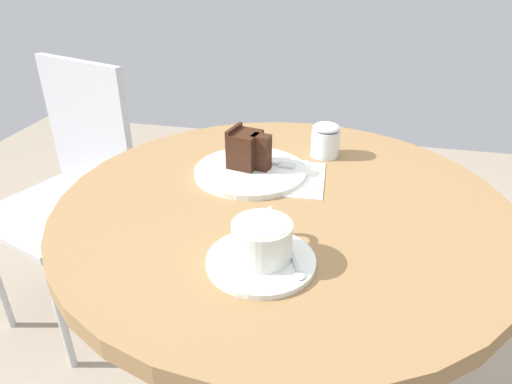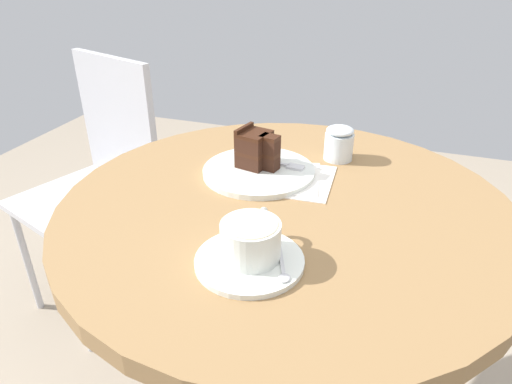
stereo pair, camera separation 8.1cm
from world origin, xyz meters
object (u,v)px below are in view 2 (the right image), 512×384
at_px(napkin, 287,178).
at_px(cafe_chair, 102,169).
at_px(saucer, 252,261).
at_px(cake_plate, 259,171).
at_px(coffee_cup, 251,239).
at_px(teaspoon, 282,266).
at_px(sugar_pot, 339,143).
at_px(fork, 280,164).
at_px(cake_slice, 256,149).

distance_m(napkin, cafe_chair, 0.82).
bearing_deg(saucer, cake_plate, 16.89).
height_order(coffee_cup, teaspoon, coffee_cup).
height_order(coffee_cup, sugar_pot, sugar_pot).
bearing_deg(cake_plate, teaspoon, -155.21).
bearing_deg(fork, cake_plate, -135.15).
relative_size(napkin, cafe_chair, 0.22).
xyz_separation_m(napkin, sugar_pot, (0.13, -0.08, 0.04)).
bearing_deg(coffee_cup, napkin, 4.32).
distance_m(saucer, sugar_pot, 0.43).
height_order(cake_plate, sugar_pot, sugar_pot).
bearing_deg(napkin, cafe_chair, 66.78).
xyz_separation_m(teaspoon, fork, (0.33, 0.10, 0.00)).
bearing_deg(cafe_chair, fork, -2.15).
distance_m(fork, cafe_chair, 0.78).
bearing_deg(cake_slice, cake_plate, -141.56).
xyz_separation_m(cake_plate, sugar_pot, (0.13, -0.14, 0.03)).
distance_m(teaspoon, fork, 0.35).
bearing_deg(teaspoon, napkin, 172.77).
bearing_deg(cafe_chair, coffee_cup, -19.22).
bearing_deg(sugar_pot, napkin, 148.86).
bearing_deg(teaspoon, saucer, -116.70).
bearing_deg(napkin, saucer, -174.78).
xyz_separation_m(coffee_cup, fork, (0.32, 0.05, -0.02)).
xyz_separation_m(coffee_cup, cake_slice, (0.30, 0.09, 0.01)).
xyz_separation_m(cake_slice, napkin, (-0.02, -0.07, -0.05)).
bearing_deg(cake_plate, cake_slice, 38.44).
relative_size(napkin, sugar_pot, 2.53).
relative_size(cake_plate, sugar_pot, 3.04).
bearing_deg(sugar_pot, teaspoon, 179.30).
relative_size(saucer, coffee_cup, 1.35).
xyz_separation_m(saucer, fork, (0.33, 0.05, 0.01)).
xyz_separation_m(saucer, cake_slice, (0.31, 0.10, 0.05)).
bearing_deg(napkin, cake_slice, 77.56).
bearing_deg(teaspoon, cafe_chair, -148.80).
bearing_deg(coffee_cup, saucer, -147.88).
distance_m(cake_slice, fork, 0.06).
height_order(teaspoon, cake_slice, cake_slice).
distance_m(coffee_cup, sugar_pot, 0.42).
xyz_separation_m(cake_plate, fork, (0.03, -0.04, 0.01)).
xyz_separation_m(teaspoon, sugar_pot, (0.43, -0.01, 0.03)).
bearing_deg(cafe_chair, saucer, -19.42).
height_order(coffee_cup, fork, coffee_cup).
relative_size(saucer, napkin, 0.85).
height_order(cake_slice, fork, cake_slice).
xyz_separation_m(coffee_cup, cake_plate, (0.29, 0.08, -0.03)).
bearing_deg(sugar_pot, coffee_cup, 171.91).
bearing_deg(sugar_pot, cake_plate, 132.09).
xyz_separation_m(saucer, napkin, (0.29, 0.03, -0.00)).
bearing_deg(cake_slice, napkin, -102.44).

